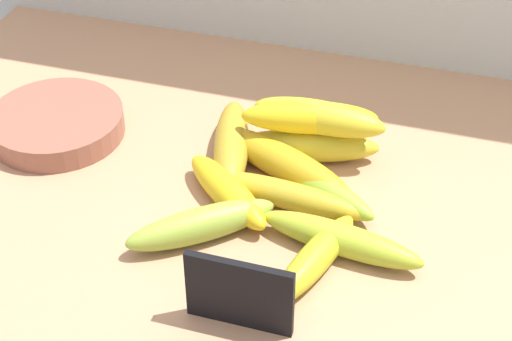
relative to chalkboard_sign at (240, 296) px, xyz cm
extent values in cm
cube|color=tan|center=(-1.84, 17.00, -5.36)|extent=(110.00, 76.00, 3.00)
cube|color=black|center=(0.00, -0.07, 0.34)|extent=(11.00, 0.80, 8.40)
cube|color=brown|center=(0.00, 0.73, -3.56)|extent=(9.90, 1.20, 0.60)
cylinder|color=#905745|center=(-32.89, 24.10, -2.26)|extent=(17.53, 17.53, 3.19)
ellipsoid|color=gold|center=(-0.02, 18.65, -2.18)|extent=(20.18, 5.24, 3.36)
ellipsoid|color=#A5BB2C|center=(7.54, 12.95, -2.03)|extent=(19.05, 6.35, 3.66)
ellipsoid|color=#B39327|center=(-9.23, 25.48, -1.67)|extent=(9.22, 18.87, 4.38)
ellipsoid|color=#93AF3A|center=(-7.89, 10.63, -1.88)|extent=(16.09, 14.15, 3.96)
ellipsoid|color=gold|center=(-0.38, 28.14, -1.82)|extent=(19.11, 8.36, 4.08)
ellipsoid|color=yellow|center=(-6.96, 17.31, -1.93)|extent=(14.29, 12.73, 3.86)
ellipsoid|color=#90B231|center=(2.30, 21.54, -2.06)|extent=(17.75, 11.63, 3.60)
ellipsoid|color=gold|center=(5.44, 9.32, -2.13)|extent=(7.99, 16.14, 3.45)
ellipsoid|color=gold|center=(-2.06, 23.83, -1.69)|extent=(20.28, 12.40, 4.33)
ellipsoid|color=yellow|center=(-0.06, 28.58, 2.29)|extent=(17.33, 8.04, 4.13)
ellipsoid|color=yellow|center=(1.00, 28.90, 2.33)|extent=(16.74, 4.61, 4.23)
camera|label=1|loc=(17.41, -51.99, 59.24)|focal=57.16mm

